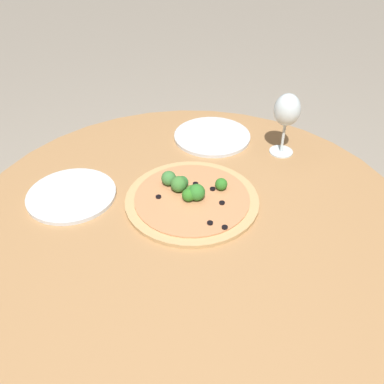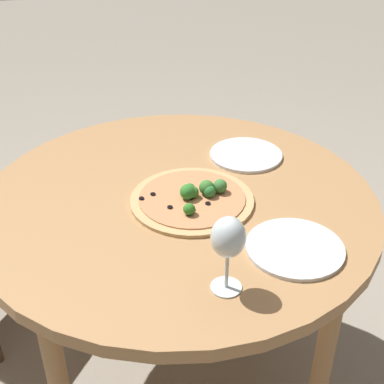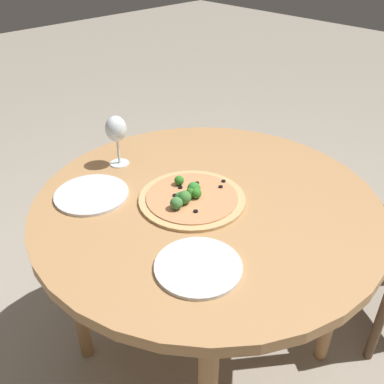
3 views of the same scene
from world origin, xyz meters
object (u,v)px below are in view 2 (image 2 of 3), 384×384
at_px(pizza, 193,198).
at_px(plate_near, 295,248).
at_px(wine_glass, 228,240).
at_px(plate_far, 246,155).

distance_m(pizza, plate_near, 0.31).
height_order(pizza, wine_glass, wine_glass).
xyz_separation_m(pizza, plate_far, (-0.20, -0.23, -0.01)).
distance_m(pizza, wine_glass, 0.36).
bearing_deg(wine_glass, pizza, -86.49).
bearing_deg(plate_near, wine_glass, 29.87).
height_order(plate_near, plate_far, same).
bearing_deg(pizza, plate_far, -130.58).
distance_m(plate_near, plate_far, 0.47).
bearing_deg(pizza, plate_near, 131.00).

